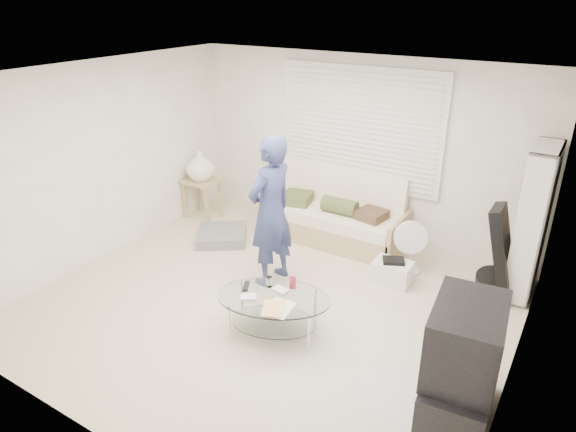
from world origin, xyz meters
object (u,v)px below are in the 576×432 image
Objects in this scene: bookshelf at (532,223)px; tv_unit at (461,364)px; futon_sofa at (333,218)px; coffee_table at (273,304)px.

bookshelf reaches higher than tv_unit.
tv_unit reaches higher than futon_sofa.
bookshelf is 1.32× the size of coffee_table.
tv_unit is (2.36, -2.39, 0.18)m from futon_sofa.
coffee_table is (-1.88, 0.12, -0.16)m from tv_unit.
bookshelf is (2.49, -0.09, 0.56)m from futon_sofa.
coffee_table is at bearing -78.11° from futon_sofa.
futon_sofa reaches higher than coffee_table.
tv_unit is 0.78× the size of coffee_table.
bookshelf is 3.01m from coffee_table.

